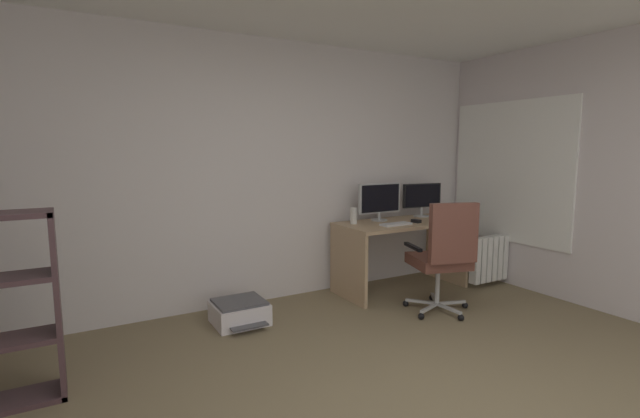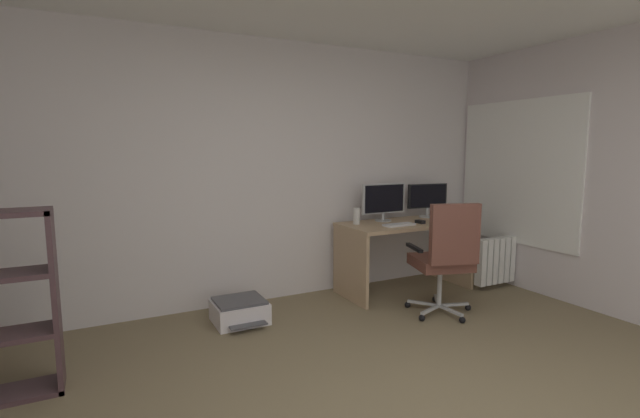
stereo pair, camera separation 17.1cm
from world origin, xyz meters
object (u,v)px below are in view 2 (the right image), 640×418
Objects in this scene: desk at (405,241)px; office_chair at (446,255)px; monitor_main at (384,200)px; keyboard at (399,225)px; radiator at (507,259)px; desktop_speaker at (357,216)px; computer_mouse at (420,222)px; printer at (240,311)px; monitor_secondary at (427,197)px.

office_chair is (-0.16, -0.79, 0.03)m from desk.
desk is 0.81m from office_chair.
monitor_main is 1.59× the size of keyboard.
monitor_main reaches higher than radiator.
radiator is at bearing -17.60° from desktop_speaker.
monitor_main is 0.40m from desktop_speaker.
desktop_speaker is at bearing 162.40° from radiator.
keyboard is 0.29m from computer_mouse.
desktop_speaker is 0.19× the size of radiator.
printer is at bearing 156.94° from office_chair.
desk is 0.65m from monitor_secondary.
monitor_main is 0.40m from keyboard.
radiator is at bearing -13.06° from keyboard.
monitor_main is at bearing -179.99° from monitor_secondary.
monitor_secondary reaches higher than keyboard.
keyboard reaches higher than radiator.
office_chair is (0.01, -0.97, -0.41)m from monitor_main.
desk is 0.62m from desktop_speaker.
radiator is (3.00, -0.33, 0.21)m from printer.
keyboard is at bearing -142.73° from desk.
computer_mouse is at bearing -138.96° from monitor_secondary.
desktop_speaker reaches higher than printer.
monitor_main is 1.94m from printer.
monitor_secondary is 0.58× the size of radiator.
office_chair is at bearing -23.06° from printer.
printer is (-1.72, 0.73, -0.48)m from office_chair.
desk is at bearing 160.63° from radiator.
printer is (-1.97, 0.07, -0.67)m from computer_mouse.
keyboard is 0.39× the size of radiator.
desktop_speaker is 0.34× the size of printer.
desktop_speaker is (-0.98, -0.05, -0.14)m from monitor_secondary.
monitor_main is 0.50× the size of office_chair.
monitor_secondary is 1.02× the size of printer.
printer is (-1.34, -0.19, -0.74)m from desktop_speaker.
monitor_secondary is 5.08× the size of computer_mouse.
keyboard is at bearing -39.59° from desktop_speaker.
keyboard is (-0.03, -0.33, -0.22)m from monitor_main.
office_chair reaches higher than desktop_speaker.
office_chair reaches higher than desk.
desktop_speaker is 1.82m from radiator.
printer is (-1.68, 0.09, -0.67)m from keyboard.
printer is at bearing 174.55° from keyboard.
printer is 3.03m from radiator.
monitor_main is 5.40× the size of computer_mouse.
monitor_secondary is 2.99× the size of desktop_speaker.
radiator is at bearing -6.34° from printer.
desktop_speaker reaches higher than radiator.
radiator is at bearing -19.43° from computer_mouse.
monitor_main is 0.46m from computer_mouse.
office_chair reaches higher than printer.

